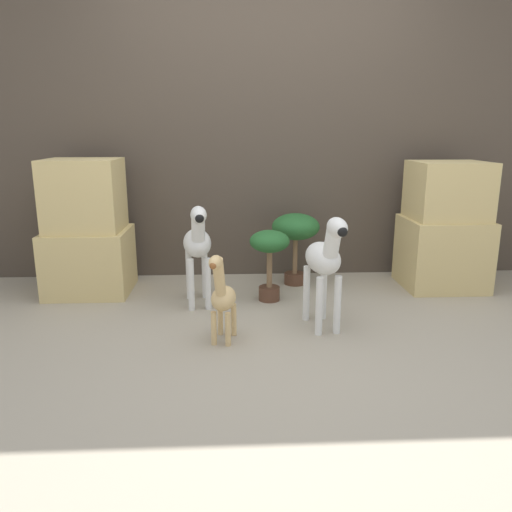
{
  "coord_description": "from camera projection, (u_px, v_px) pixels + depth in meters",
  "views": [
    {
      "loc": [
        -0.29,
        -2.65,
        1.21
      ],
      "look_at": [
        -0.13,
        0.53,
        0.41
      ],
      "focal_mm": 35.0,
      "sensor_mm": 36.0,
      "label": 1
    }
  ],
  "objects": [
    {
      "name": "ground_plane",
      "position": [
        282.0,
        346.0,
        2.88
      ],
      "size": [
        14.0,
        14.0,
        0.0
      ],
      "primitive_type": "plane",
      "color": "#9E937F"
    },
    {
      "name": "zebra_right",
      "position": [
        325.0,
        259.0,
        3.03
      ],
      "size": [
        0.25,
        0.52,
        0.74
      ],
      "color": "silver",
      "rests_on": "ground_plane"
    },
    {
      "name": "potted_palm_back",
      "position": [
        270.0,
        250.0,
        3.57
      ],
      "size": [
        0.29,
        0.29,
        0.52
      ],
      "color": "#513323",
      "rests_on": "ground_plane"
    },
    {
      "name": "zebra_left",
      "position": [
        198.0,
        244.0,
        3.44
      ],
      "size": [
        0.24,
        0.51,
        0.74
      ],
      "color": "silver",
      "rests_on": "ground_plane"
    },
    {
      "name": "wall_back",
      "position": [
        265.0,
        144.0,
        4.1
      ],
      "size": [
        6.4,
        0.08,
        2.2
      ],
      "color": "#473D33",
      "rests_on": "ground_plane"
    },
    {
      "name": "rock_pillar_left",
      "position": [
        87.0,
        232.0,
        3.74
      ],
      "size": [
        0.61,
        0.54,
        1.01
      ],
      "color": "#D1B775",
      "rests_on": "ground_plane"
    },
    {
      "name": "giraffe_figurine",
      "position": [
        222.0,
        295.0,
        2.87
      ],
      "size": [
        0.19,
        0.36,
        0.56
      ],
      "color": "tan",
      "rests_on": "ground_plane"
    },
    {
      "name": "rock_pillar_right",
      "position": [
        444.0,
        229.0,
        3.88
      ],
      "size": [
        0.61,
        0.54,
        0.98
      ],
      "color": "#D1B775",
      "rests_on": "ground_plane"
    },
    {
      "name": "potted_palm_front",
      "position": [
        296.0,
        231.0,
        3.95
      ],
      "size": [
        0.38,
        0.38,
        0.58
      ],
      "color": "#513323",
      "rests_on": "ground_plane"
    }
  ]
}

